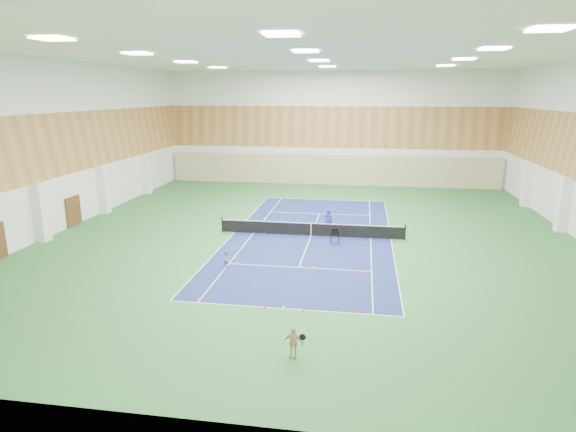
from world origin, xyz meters
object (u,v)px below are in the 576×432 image
Objects in this scene: tennis_net at (311,228)px; ball_cart at (335,237)px; coach at (328,220)px; child_apron at (293,342)px; child_court at (227,259)px.

ball_cart is (1.76, -1.60, -0.05)m from tennis_net.
coach is 1.64× the size of ball_cart.
coach reaches higher than child_apron.
ball_cart is (0.69, 14.36, -0.10)m from child_apron.
ball_cart is at bearing 92.40° from child_apron.
child_apron is (-0.03, -17.34, -0.21)m from coach.
tennis_net reaches higher than child_court.
child_court is 10.33m from child_apron.
coach reaches higher than tennis_net.
child_apron is (5.14, -8.96, 0.11)m from child_court.
child_court is at bearing -144.42° from ball_cart.
tennis_net reaches higher than ball_cart.
ball_cart is at bearing 114.29° from coach.
tennis_net is at bearing 98.99° from child_apron.
child_apron reaches higher than tennis_net.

